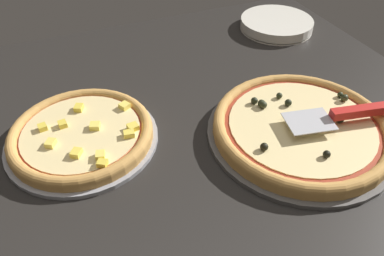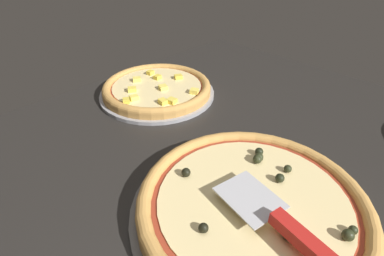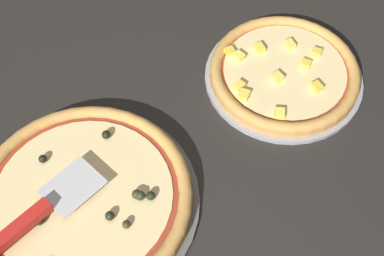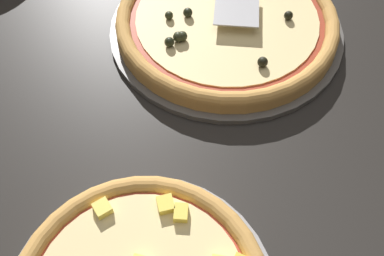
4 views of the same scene
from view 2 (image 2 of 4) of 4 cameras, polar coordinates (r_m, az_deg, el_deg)
The scene contains 6 objects.
ground_plane at distance 59.96cm, azimuth 1.52°, elevation -11.75°, with size 142.11×109.57×3.60cm, color black.
pizza_pan_front at distance 54.32cm, azimuth 11.19°, elevation -15.32°, with size 41.50×41.50×1.00cm, color #565451.
pizza_front at distance 52.75cm, azimuth 11.46°, elevation -13.78°, with size 39.01×39.01×4.23cm.
pizza_pan_back at distance 88.93cm, azimuth -6.61°, elevation 6.59°, with size 33.19×33.19×1.00cm, color #939399.
pizza_back at distance 88.07cm, azimuth -6.69°, elevation 7.65°, with size 31.20×31.20×3.18cm.
serving_spatula at distance 45.68cm, azimuth 19.80°, elevation -19.11°, with size 9.55×25.09×2.00cm.
Camera 2 is at (-30.83, -28.26, 41.16)cm, focal length 28.00 mm.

